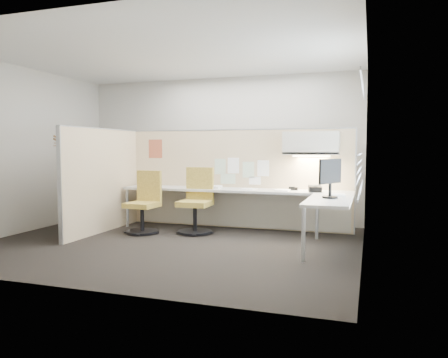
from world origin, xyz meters
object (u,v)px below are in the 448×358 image
(chair_right, at_px, (197,203))
(phone, at_px, (315,189))
(chair_left, at_px, (145,204))
(monitor, at_px, (330,176))
(desk, at_px, (250,198))

(chair_right, distance_m, phone, 1.97)
(chair_left, xyz_separation_m, phone, (2.77, 0.52, 0.30))
(chair_left, height_order, chair_right, chair_right)
(chair_right, height_order, phone, chair_right)
(chair_right, bearing_deg, chair_left, -162.93)
(chair_left, relative_size, phone, 4.16)
(phone, bearing_deg, monitor, -83.14)
(monitor, xyz_separation_m, phone, (-0.31, 0.81, -0.26))
(chair_right, bearing_deg, monitor, -15.07)
(desk, bearing_deg, chair_right, -165.98)
(desk, height_order, chair_right, chair_right)
(chair_left, xyz_separation_m, chair_right, (0.84, 0.27, 0.03))
(desk, xyz_separation_m, chair_right, (-0.87, -0.22, -0.09))
(desk, xyz_separation_m, chair_left, (-1.71, -0.49, -0.12))
(phone, bearing_deg, chair_left, 176.63)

